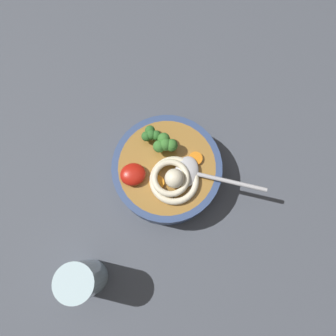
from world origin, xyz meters
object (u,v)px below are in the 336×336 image
(soup_bowl, at_px, (168,172))
(drinking_glass, at_px, (84,280))
(soup_spoon, at_px, (195,173))
(noodle_pile, at_px, (174,179))

(soup_bowl, distance_m, drinking_glass, 0.25)
(soup_bowl, distance_m, soup_spoon, 0.06)
(noodle_pile, distance_m, soup_spoon, 0.04)
(soup_bowl, height_order, soup_spoon, soup_spoon)
(soup_spoon, bearing_deg, drinking_glass, -122.92)
(noodle_pile, height_order, soup_spoon, noodle_pile)
(soup_bowl, xyz_separation_m, noodle_pile, (-0.00, 0.03, 0.04))
(drinking_glass, bearing_deg, soup_bowl, -141.86)
(noodle_pile, xyz_separation_m, soup_spoon, (-0.04, -0.00, -0.00))
(noodle_pile, xyz_separation_m, drinking_glass, (0.20, 0.13, -0.02))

